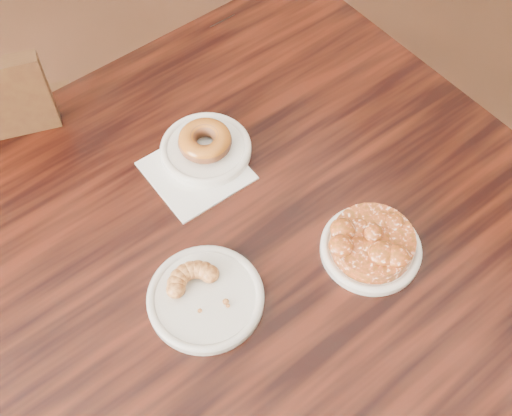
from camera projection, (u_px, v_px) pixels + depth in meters
floor at (275, 409)px, 1.57m from camera, size 5.00×5.00×0.00m
cafe_table at (261, 334)px, 1.28m from camera, size 0.95×0.95×0.75m
napkin at (196, 171)px, 1.04m from camera, size 0.15×0.15×0.00m
plate_donut at (206, 149)px, 1.05m from camera, size 0.15×0.15×0.01m
plate_cruller at (206, 298)px, 0.91m from camera, size 0.17×0.17×0.01m
plate_fritter at (370, 249)px, 0.95m from camera, size 0.15×0.15×0.01m
glazed_donut at (205, 141)px, 1.03m from camera, size 0.09×0.09×0.03m
apple_fritter at (373, 240)px, 0.93m from camera, size 0.17×0.17×0.04m
cruller_fragment at (205, 293)px, 0.89m from camera, size 0.09×0.09×0.03m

